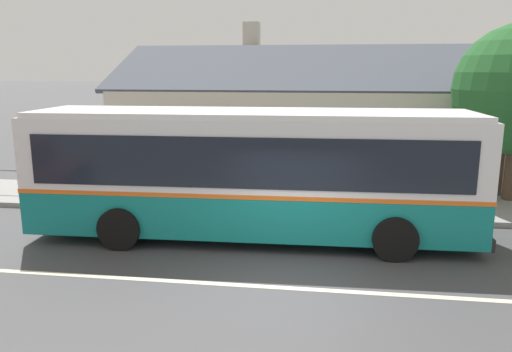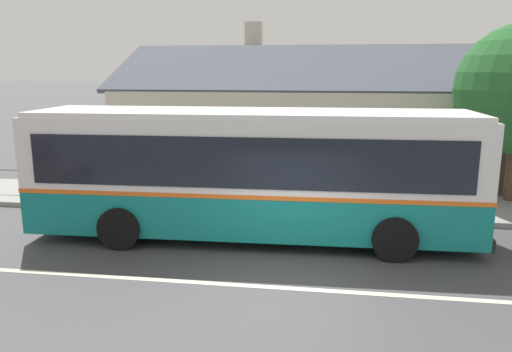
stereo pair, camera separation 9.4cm
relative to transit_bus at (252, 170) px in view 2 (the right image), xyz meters
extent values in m
plane|color=#424244|center=(1.15, -2.90, -1.70)|extent=(300.00, 300.00, 0.00)
cube|color=gray|center=(1.15, 3.10, -1.62)|extent=(60.00, 3.00, 0.15)
cube|color=beige|center=(1.15, -2.90, -1.69)|extent=(60.00, 0.16, 0.01)
cube|color=beige|center=(4.07, 10.08, -0.03)|extent=(20.84, 8.89, 3.32)
cube|color=#424751|center=(4.07, 7.86, 2.49)|extent=(21.44, 4.51, 1.88)
cube|color=#424751|center=(4.07, 12.30, 2.49)|extent=(21.44, 4.51, 1.88)
cube|color=beige|center=(-1.66, 10.97, 3.86)|extent=(0.70, 0.70, 1.20)
cube|color=black|center=(-3.23, 5.60, 0.13)|extent=(1.10, 0.06, 1.30)
cube|color=black|center=(1.64, 5.60, 0.13)|extent=(1.10, 0.06, 1.30)
cube|color=black|center=(6.50, 5.60, 0.13)|extent=(1.10, 0.06, 1.30)
cube|color=#4C3323|center=(7.20, 5.60, -0.65)|extent=(1.00, 0.06, 2.10)
cube|color=#147F7A|center=(-0.02, 0.00, -0.91)|extent=(10.75, 2.80, 1.01)
cube|color=orange|center=(-0.02, 0.00, -0.36)|extent=(10.77, 2.82, 0.10)
cube|color=white|center=(-0.02, 0.00, 0.52)|extent=(10.75, 2.80, 1.64)
cube|color=white|center=(-0.02, 0.00, 1.40)|extent=(10.53, 2.67, 0.12)
cube|color=black|center=(-0.05, 1.26, 0.42)|extent=(9.82, 0.31, 1.14)
cube|color=black|center=(0.02, -1.27, 0.42)|extent=(9.82, 0.31, 1.14)
cube|color=black|center=(5.34, 0.15, 0.42)|extent=(0.10, 2.20, 1.14)
cube|color=black|center=(5.34, 0.15, 1.20)|extent=(0.09, 1.75, 0.24)
cube|color=black|center=(5.36, 0.15, -1.30)|extent=(0.15, 2.50, 0.28)
cube|color=#B21919|center=(-1.39, 1.23, -0.91)|extent=(2.99, 0.11, 0.71)
cube|color=black|center=(4.11, 1.38, -0.22)|extent=(0.90, 0.06, 2.41)
cylinder|color=black|center=(3.26, 1.34, -1.20)|extent=(1.01, 0.31, 1.00)
cylinder|color=black|center=(3.33, -1.16, -1.20)|extent=(1.01, 0.31, 1.00)
cylinder|color=black|center=(-2.99, 1.16, -1.20)|extent=(1.01, 0.31, 1.00)
cylinder|color=black|center=(-2.92, -1.34, -1.20)|extent=(1.01, 0.31, 1.00)
cube|color=#4C4C4C|center=(-5.30, 2.62, -1.10)|extent=(1.61, 0.10, 0.04)
cube|color=#4C4C4C|center=(-5.30, 2.47, -1.10)|extent=(1.61, 0.10, 0.04)
cube|color=#4C4C4C|center=(-5.30, 2.33, -1.10)|extent=(1.61, 0.10, 0.04)
cube|color=#4C4C4C|center=(-5.30, 2.20, -0.80)|extent=(1.61, 0.04, 0.10)
cube|color=#4C4C4C|center=(-5.30, 2.20, -0.66)|extent=(1.61, 0.04, 0.10)
cube|color=black|center=(-4.66, 2.47, -1.32)|extent=(0.08, 0.43, 0.45)
cube|color=black|center=(-5.95, 2.47, -1.32)|extent=(0.08, 0.43, 0.45)
cylinder|color=slate|center=(-7.94, 2.76, -1.17)|extent=(0.06, 0.06, 0.75)
cylinder|color=slate|center=(-8.49, 2.76, -0.80)|extent=(1.10, 0.06, 0.06)
camera|label=1|loc=(1.78, -11.82, 2.44)|focal=35.00mm
camera|label=2|loc=(1.87, -11.81, 2.44)|focal=35.00mm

